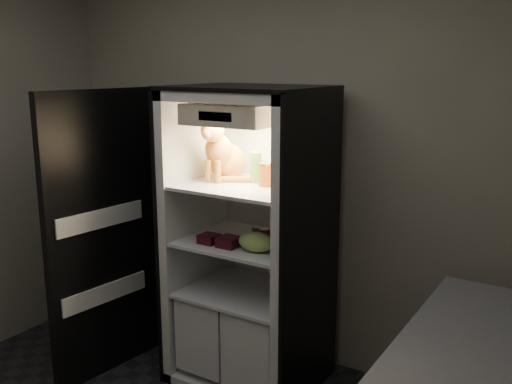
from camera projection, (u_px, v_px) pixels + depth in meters
room_shell at (63, 162)px, 2.26m from camera, size 3.60×3.60×3.60m
refrigerator at (251, 260)px, 3.59m from camera, size 0.90×0.72×1.88m
fridge_door at (106, 236)px, 3.66m from camera, size 0.16×0.87×1.85m
tabby_cat at (223, 154)px, 3.54m from camera, size 0.36×0.41×0.43m
parmesan_shaker at (256, 167)px, 3.46m from camera, size 0.07×0.07×0.19m
mayo_tub at (265, 172)px, 3.45m from camera, size 0.09×0.09×0.13m
salsa_jar at (265, 175)px, 3.37m from camera, size 0.08×0.08×0.14m
pepper_jar at (292, 169)px, 3.36m from camera, size 0.12×0.12×0.21m
cream_carton at (278, 187)px, 3.11m from camera, size 0.06×0.06×0.11m
soda_can_a at (278, 232)px, 3.46m from camera, size 0.07×0.07×0.13m
soda_can_b at (280, 234)px, 3.38m from camera, size 0.07×0.07×0.14m
soda_can_c at (265, 238)px, 3.34m from camera, size 0.07×0.07×0.12m
condiment_jar at (257, 232)px, 3.53m from camera, size 0.06×0.06×0.08m
grape_bag at (256, 242)px, 3.29m from camera, size 0.22×0.16×0.11m
berry_box_left at (209, 239)px, 3.44m from camera, size 0.11×0.11×0.05m
berry_box_right at (229, 242)px, 3.37m from camera, size 0.12×0.12×0.06m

